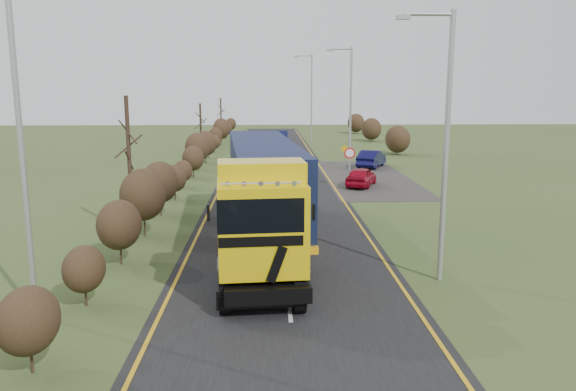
% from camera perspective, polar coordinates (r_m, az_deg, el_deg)
% --- Properties ---
extents(ground, '(160.00, 160.00, 0.00)m').
position_cam_1_polar(ground, '(20.93, -0.33, -6.80)').
color(ground, '#374D21').
rests_on(ground, ground).
extents(road, '(8.00, 120.00, 0.02)m').
position_cam_1_polar(road, '(30.61, -0.90, -1.11)').
color(road, black).
rests_on(road, ground).
extents(layby, '(6.00, 18.00, 0.02)m').
position_cam_1_polar(layby, '(41.06, 7.91, 1.86)').
color(layby, '#2F2C29').
rests_on(layby, ground).
extents(lane_markings, '(7.52, 116.00, 0.01)m').
position_cam_1_polar(lane_markings, '(30.30, -0.89, -1.19)').
color(lane_markings, '#C29012').
rests_on(lane_markings, road).
extents(hedgerow, '(2.24, 102.04, 6.05)m').
position_cam_1_polar(hedgerow, '(28.74, -12.87, 1.10)').
color(hedgerow, black).
rests_on(hedgerow, ground).
extents(lorry, '(3.60, 15.46, 4.26)m').
position_cam_1_polar(lorry, '(22.51, -2.55, 0.78)').
color(lorry, black).
rests_on(lorry, ground).
extents(car_red_hatchback, '(2.77, 4.01, 1.27)m').
position_cam_1_polar(car_red_hatchback, '(37.10, 7.45, 1.89)').
color(car_red_hatchback, maroon).
rests_on(car_red_hatchback, ground).
extents(car_blue_sedan, '(3.12, 4.48, 1.40)m').
position_cam_1_polar(car_blue_sedan, '(46.24, 8.48, 3.70)').
color(car_blue_sedan, '#0A0935').
rests_on(car_blue_sedan, ground).
extents(streetlight_near, '(1.86, 0.18, 8.73)m').
position_cam_1_polar(streetlight_near, '(18.75, 15.51, 5.73)').
color(streetlight_near, '#9C9FA2').
rests_on(streetlight_near, ground).
extents(streetlight_mid, '(2.00, 0.19, 9.42)m').
position_cam_1_polar(streetlight_mid, '(43.95, 6.22, 9.28)').
color(streetlight_mid, '#9C9FA2').
rests_on(streetlight_mid, ground).
extents(streetlight_far, '(2.17, 0.20, 10.24)m').
position_cam_1_polar(streetlight_far, '(67.10, 2.28, 10.26)').
color(streetlight_far, '#9C9FA2').
rests_on(streetlight_far, ground).
extents(left_pole, '(0.16, 0.16, 9.84)m').
position_cam_1_polar(left_pole, '(16.65, -25.51, 4.89)').
color(left_pole, '#9C9FA2').
rests_on(left_pole, ground).
extents(speed_sign, '(0.71, 0.10, 2.59)m').
position_cam_1_polar(speed_sign, '(36.60, 6.27, 3.69)').
color(speed_sign, '#9C9FA2').
rests_on(speed_sign, ground).
extents(warning_board, '(0.67, 0.11, 1.76)m').
position_cam_1_polar(warning_board, '(46.87, 5.75, 4.30)').
color(warning_board, '#9C9FA2').
rests_on(warning_board, ground).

